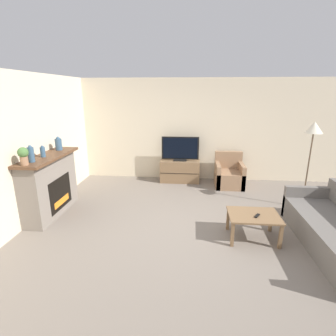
{
  "coord_description": "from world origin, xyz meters",
  "views": [
    {
      "loc": [
        0.02,
        -4.22,
        2.36
      ],
      "look_at": [
        -0.44,
        0.9,
        0.85
      ],
      "focal_mm": 28.0,
      "sensor_mm": 36.0,
      "label": 1
    }
  ],
  "objects_px": {
    "mantel_vase_right": "(58,144)",
    "remote": "(257,216)",
    "tv_stand": "(180,171)",
    "floor_lamp": "(313,134)",
    "coffee_table": "(254,218)",
    "mantel_vase_left": "(31,154)",
    "potted_plant": "(23,155)",
    "armchair": "(229,175)",
    "mantel_vase_centre_left": "(43,152)",
    "fireplace": "(50,184)",
    "tv": "(180,150)"
  },
  "relations": [
    {
      "from": "remote",
      "to": "mantel_vase_centre_left",
      "type": "bearing_deg",
      "value": -156.46
    },
    {
      "from": "mantel_vase_centre_left",
      "to": "remote",
      "type": "height_order",
      "value": "mantel_vase_centre_left"
    },
    {
      "from": "floor_lamp",
      "to": "mantel_vase_left",
      "type": "bearing_deg",
      "value": -166.79
    },
    {
      "from": "mantel_vase_right",
      "to": "mantel_vase_left",
      "type": "bearing_deg",
      "value": -90.0
    },
    {
      "from": "fireplace",
      "to": "mantel_vase_right",
      "type": "height_order",
      "value": "mantel_vase_right"
    },
    {
      "from": "coffee_table",
      "to": "remote",
      "type": "distance_m",
      "value": 0.1
    },
    {
      "from": "potted_plant",
      "to": "mantel_vase_centre_left",
      "type": "bearing_deg",
      "value": 90.0
    },
    {
      "from": "potted_plant",
      "to": "coffee_table",
      "type": "distance_m",
      "value": 3.9
    },
    {
      "from": "potted_plant",
      "to": "floor_lamp",
      "type": "distance_m",
      "value": 5.29
    },
    {
      "from": "mantel_vase_centre_left",
      "to": "coffee_table",
      "type": "xyz_separation_m",
      "value": [
        3.77,
        -0.51,
        -0.92
      ]
    },
    {
      "from": "tv_stand",
      "to": "fireplace",
      "type": "bearing_deg",
      "value": -138.67
    },
    {
      "from": "coffee_table",
      "to": "remote",
      "type": "xyz_separation_m",
      "value": [
        0.04,
        -0.06,
        0.07
      ]
    },
    {
      "from": "potted_plant",
      "to": "floor_lamp",
      "type": "bearing_deg",
      "value": 15.33
    },
    {
      "from": "mantel_vase_centre_left",
      "to": "potted_plant",
      "type": "relative_size",
      "value": 0.73
    },
    {
      "from": "potted_plant",
      "to": "tv",
      "type": "distance_m",
      "value": 3.78
    },
    {
      "from": "mantel_vase_centre_left",
      "to": "mantel_vase_right",
      "type": "bearing_deg",
      "value": 90.0
    },
    {
      "from": "mantel_vase_centre_left",
      "to": "remote",
      "type": "relative_size",
      "value": 1.47
    },
    {
      "from": "armchair",
      "to": "coffee_table",
      "type": "relative_size",
      "value": 1.04
    },
    {
      "from": "fireplace",
      "to": "mantel_vase_right",
      "type": "bearing_deg",
      "value": 87.98
    },
    {
      "from": "potted_plant",
      "to": "tv",
      "type": "height_order",
      "value": "potted_plant"
    },
    {
      "from": "tv",
      "to": "remote",
      "type": "relative_size",
      "value": 6.6
    },
    {
      "from": "tv",
      "to": "coffee_table",
      "type": "distance_m",
      "value": 3.13
    },
    {
      "from": "fireplace",
      "to": "tv",
      "type": "distance_m",
      "value": 3.28
    },
    {
      "from": "mantel_vase_right",
      "to": "tv",
      "type": "xyz_separation_m",
      "value": [
        2.44,
        1.68,
        -0.44
      ]
    },
    {
      "from": "floor_lamp",
      "to": "mantel_vase_centre_left",
      "type": "bearing_deg",
      "value": -170.69
    },
    {
      "from": "fireplace",
      "to": "potted_plant",
      "type": "relative_size",
      "value": 5.35
    },
    {
      "from": "mantel_vase_left",
      "to": "remote",
      "type": "distance_m",
      "value": 3.91
    },
    {
      "from": "coffee_table",
      "to": "mantel_vase_left",
      "type": "bearing_deg",
      "value": 177.77
    },
    {
      "from": "potted_plant",
      "to": "tv",
      "type": "xyz_separation_m",
      "value": [
        2.44,
        2.84,
        -0.48
      ]
    },
    {
      "from": "mantel_vase_centre_left",
      "to": "tv_stand",
      "type": "xyz_separation_m",
      "value": [
        2.44,
        2.28,
        -1.0
      ]
    },
    {
      "from": "mantel_vase_right",
      "to": "armchair",
      "type": "relative_size",
      "value": 0.33
    },
    {
      "from": "potted_plant",
      "to": "remote",
      "type": "height_order",
      "value": "potted_plant"
    },
    {
      "from": "armchair",
      "to": "remote",
      "type": "bearing_deg",
      "value": -88.05
    },
    {
      "from": "potted_plant",
      "to": "floor_lamp",
      "type": "height_order",
      "value": "floor_lamp"
    },
    {
      "from": "fireplace",
      "to": "floor_lamp",
      "type": "bearing_deg",
      "value": 7.97
    },
    {
      "from": "remote",
      "to": "mantel_vase_left",
      "type": "bearing_deg",
      "value": -151.08
    },
    {
      "from": "potted_plant",
      "to": "coffee_table",
      "type": "bearing_deg",
      "value": 0.82
    },
    {
      "from": "mantel_vase_left",
      "to": "coffee_table",
      "type": "distance_m",
      "value": 3.89
    },
    {
      "from": "armchair",
      "to": "potted_plant",
      "type": "bearing_deg",
      "value": -144.93
    },
    {
      "from": "mantel_vase_left",
      "to": "mantel_vase_right",
      "type": "distance_m",
      "value": 0.96
    },
    {
      "from": "mantel_vase_right",
      "to": "remote",
      "type": "bearing_deg",
      "value": -17.07
    },
    {
      "from": "fireplace",
      "to": "floor_lamp",
      "type": "height_order",
      "value": "floor_lamp"
    },
    {
      "from": "mantel_vase_right",
      "to": "remote",
      "type": "height_order",
      "value": "mantel_vase_right"
    },
    {
      "from": "potted_plant",
      "to": "tv_stand",
      "type": "distance_m",
      "value": 3.9
    },
    {
      "from": "coffee_table",
      "to": "floor_lamp",
      "type": "height_order",
      "value": "floor_lamp"
    },
    {
      "from": "mantel_vase_right",
      "to": "tv",
      "type": "relative_size",
      "value": 0.29
    },
    {
      "from": "tv_stand",
      "to": "floor_lamp",
      "type": "distance_m",
      "value": 3.28
    },
    {
      "from": "tv_stand",
      "to": "floor_lamp",
      "type": "height_order",
      "value": "floor_lamp"
    },
    {
      "from": "mantel_vase_centre_left",
      "to": "tv",
      "type": "xyz_separation_m",
      "value": [
        2.44,
        2.28,
        -0.41
      ]
    },
    {
      "from": "fireplace",
      "to": "floor_lamp",
      "type": "relative_size",
      "value": 0.89
    }
  ]
}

